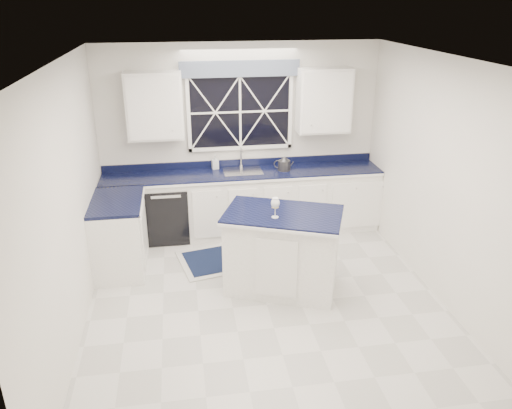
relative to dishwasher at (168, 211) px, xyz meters
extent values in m
plane|color=beige|center=(1.10, -1.95, -0.41)|extent=(4.50, 4.50, 0.00)
cube|color=silver|center=(1.10, 0.30, 0.94)|extent=(4.00, 0.10, 2.70)
cube|color=white|center=(1.10, 0.00, 0.04)|extent=(3.98, 0.60, 0.90)
cube|color=white|center=(-0.60, -0.80, 0.04)|extent=(0.60, 1.00, 0.90)
cube|color=black|center=(1.10, 0.00, 0.51)|extent=(3.98, 0.64, 0.04)
cube|color=black|center=(0.00, 0.00, 0.00)|extent=(0.60, 0.58, 0.82)
cube|color=black|center=(1.10, 0.27, 1.34)|extent=(1.40, 0.02, 1.00)
cube|color=slate|center=(1.10, 0.21, 1.94)|extent=(1.65, 0.04, 0.22)
cube|color=white|center=(-0.07, 0.13, 1.49)|extent=(0.75, 0.34, 0.90)
cube|color=white|center=(2.28, 0.13, 1.49)|extent=(0.75, 0.34, 0.90)
cylinder|color=#B8B8BA|center=(1.10, 0.22, 0.55)|extent=(0.05, 0.05, 0.04)
cylinder|color=#B8B8BA|center=(1.10, 0.22, 0.69)|extent=(0.02, 0.02, 0.28)
cylinder|color=#B8B8BA|center=(1.10, 0.13, 0.82)|extent=(0.02, 0.18, 0.02)
cube|color=white|center=(1.34, -1.61, 0.06)|extent=(1.44, 1.15, 0.94)
cube|color=black|center=(1.34, -1.61, 0.55)|extent=(1.52, 1.23, 0.04)
cube|color=#B6B6B1|center=(0.83, -0.79, -0.40)|extent=(1.52, 1.10, 0.01)
cube|color=black|center=(0.83, -0.79, -0.39)|extent=(1.34, 0.93, 0.01)
cylinder|color=#313134|center=(1.69, -0.01, 0.60)|extent=(0.23, 0.23, 0.15)
cone|color=#313134|center=(1.69, -0.01, 0.71)|extent=(0.19, 0.19, 0.06)
torus|color=#313134|center=(1.61, 0.02, 0.61)|extent=(0.12, 0.06, 0.12)
cylinder|color=#313134|center=(1.79, -0.05, 0.62)|extent=(0.07, 0.04, 0.09)
cylinder|color=silver|center=(1.23, -1.72, 0.58)|extent=(0.08, 0.08, 0.01)
cylinder|color=silver|center=(1.23, -1.72, 0.64)|extent=(0.01, 0.01, 0.12)
ellipsoid|color=silver|center=(1.23, -1.72, 0.75)|extent=(0.10, 0.10, 0.12)
cylinder|color=#E4CC78|center=(1.23, -1.72, 0.72)|extent=(0.08, 0.08, 0.05)
imported|color=silver|center=(0.72, 0.21, 0.63)|extent=(0.10, 0.11, 0.21)
camera|label=1|loc=(0.22, -6.69, 2.86)|focal=35.00mm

